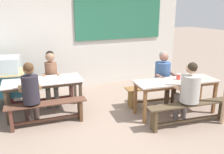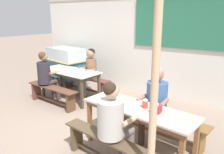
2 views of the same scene
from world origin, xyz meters
The scene contains 16 objects.
ground_plane centered at (0.00, 0.00, 0.00)m, with size 40.00×40.00×0.00m, color gray.
backdrop_wall centered at (0.05, 2.44, 1.46)m, with size 6.74×0.23×2.77m.
dining_table_far centered at (-1.19, 0.93, 0.68)m, with size 1.68×0.84×0.76m.
dining_table_near centered at (1.39, -0.25, 0.68)m, with size 1.87×0.83×0.76m.
bench_far_back centered at (-1.15, 1.51, 0.31)m, with size 1.64×0.41×0.46m.
bench_far_front centered at (-1.23, 0.36, 0.30)m, with size 1.56×0.39×0.46m.
bench_near_back centered at (1.47, 0.32, 0.31)m, with size 1.85×0.54×0.46m.
bench_near_front centered at (1.32, -0.82, 0.31)m, with size 1.83×0.47×0.46m.
food_cart centered at (-2.19, 1.80, 0.69)m, with size 1.88×1.12×1.16m.
person_left_back_turned centered at (-1.49, 0.45, 0.73)m, with size 0.42×0.54×1.29m.
person_right_near_table centered at (1.45, 0.26, 0.74)m, with size 0.48×0.58×1.29m.
person_near_front centered at (1.27, -0.76, 0.73)m, with size 0.53×0.56×1.28m.
person_center_facing centered at (-0.93, 1.41, 0.73)m, with size 0.44×0.56×1.28m.
tissue_box centered at (1.69, -0.27, 0.82)m, with size 0.12×0.13×0.14m.
condiment_jar centered at (1.48, -0.20, 0.82)m, with size 0.08×0.08×0.13m.
wooden_support_post centered at (1.96, -1.04, 1.24)m, with size 0.08×0.08×2.48m, color tan.
Camera 2 is at (2.79, -3.09, 2.09)m, focal length 35.75 mm.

